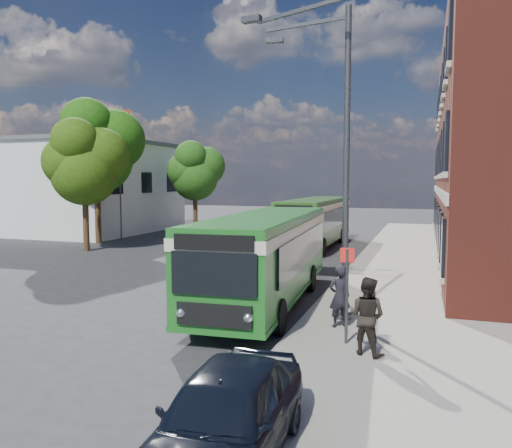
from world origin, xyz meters
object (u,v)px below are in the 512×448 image
at_px(street_lamp, 334,159).
at_px(parked_car, 225,416).
at_px(bus_front, 266,250).
at_px(bus_rear, 316,218).

height_order(street_lamp, parked_car, street_lamp).
distance_m(bus_front, parked_car, 9.93).
bearing_deg(street_lamp, bus_front, 149.16).
bearing_deg(bus_rear, parked_car, -80.76).
bearing_deg(parked_car, bus_front, 102.00).
relative_size(street_lamp, parked_car, 2.18).
relative_size(street_lamp, bus_front, 0.86).
xyz_separation_m(street_lamp, parked_car, (-0.04, -8.05, -3.94)).
xyz_separation_m(street_lamp, bus_front, (-2.52, 1.51, -2.96)).
distance_m(street_lamp, parked_car, 8.96).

